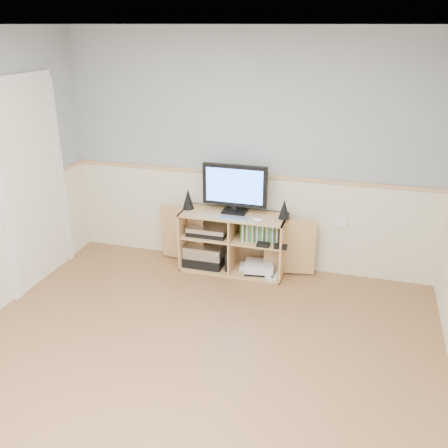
% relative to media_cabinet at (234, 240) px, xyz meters
% --- Properties ---
extents(room, '(4.04, 4.54, 2.54)m').
position_rel_media_cabinet_xyz_m(room, '(0.04, -1.94, 0.88)').
color(room, '#AB7D4C').
rests_on(room, ground).
extents(media_cabinet, '(1.74, 0.42, 0.65)m').
position_rel_media_cabinet_xyz_m(media_cabinet, '(0.00, 0.00, 0.00)').
color(media_cabinet, tan).
rests_on(media_cabinet, floor).
extents(monitor, '(0.69, 0.18, 0.52)m').
position_rel_media_cabinet_xyz_m(monitor, '(0.00, -0.00, 0.60)').
color(monitor, black).
rests_on(monitor, media_cabinet).
extents(speaker_left, '(0.12, 0.12, 0.22)m').
position_rel_media_cabinet_xyz_m(speaker_left, '(-0.51, -0.03, 0.43)').
color(speaker_left, black).
rests_on(speaker_left, media_cabinet).
extents(speaker_right, '(0.11, 0.11, 0.21)m').
position_rel_media_cabinet_xyz_m(speaker_right, '(0.53, -0.03, 0.42)').
color(speaker_right, black).
rests_on(speaker_right, media_cabinet).
extents(keyboard, '(0.29, 0.13, 0.01)m').
position_rel_media_cabinet_xyz_m(keyboard, '(0.04, -0.19, 0.32)').
color(keyboard, silver).
rests_on(keyboard, media_cabinet).
extents(mouse, '(0.10, 0.07, 0.04)m').
position_rel_media_cabinet_xyz_m(mouse, '(0.29, -0.19, 0.34)').
color(mouse, white).
rests_on(mouse, media_cabinet).
extents(av_components, '(0.51, 0.31, 0.47)m').
position_rel_media_cabinet_xyz_m(av_components, '(-0.30, -0.05, -0.11)').
color(av_components, black).
rests_on(av_components, media_cabinet).
extents(game_consoles, '(0.46, 0.30, 0.11)m').
position_rel_media_cabinet_xyz_m(game_consoles, '(0.29, -0.06, -0.26)').
color(game_consoles, white).
rests_on(game_consoles, media_cabinet).
extents(game_cases, '(0.39, 0.13, 0.19)m').
position_rel_media_cabinet_xyz_m(game_cases, '(0.30, -0.07, 0.15)').
color(game_cases, '#3F8C3F').
rests_on(game_cases, media_cabinet).
extents(wall_outlet, '(0.12, 0.03, 0.12)m').
position_rel_media_cabinet_xyz_m(wall_outlet, '(1.10, 0.17, 0.27)').
color(wall_outlet, white).
rests_on(wall_outlet, wall_back).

